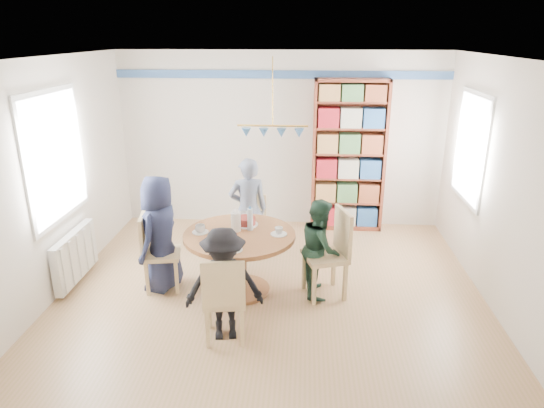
# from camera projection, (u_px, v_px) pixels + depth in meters

# --- Properties ---
(ground) EXTENTS (5.00, 5.00, 0.00)m
(ground) POSITION_uv_depth(u_px,v_px,m) (270.00, 300.00, 5.63)
(ground) COLOR tan
(room_shell) EXTENTS (5.00, 5.00, 5.00)m
(room_shell) POSITION_uv_depth(u_px,v_px,m) (253.00, 145.00, 5.91)
(room_shell) COLOR white
(room_shell) RESTS_ON ground
(radiator) EXTENTS (0.12, 1.00, 0.60)m
(radiator) POSITION_uv_depth(u_px,v_px,m) (75.00, 256.00, 5.95)
(radiator) COLOR silver
(radiator) RESTS_ON ground
(dining_table) EXTENTS (1.30, 1.30, 0.75)m
(dining_table) POSITION_uv_depth(u_px,v_px,m) (240.00, 249.00, 5.66)
(dining_table) COLOR brown
(dining_table) RESTS_ON ground
(chair_left) EXTENTS (0.49, 0.49, 0.95)m
(chair_left) POSITION_uv_depth(u_px,v_px,m) (155.00, 248.00, 5.74)
(chair_left) COLOR #CFB37F
(chair_left) RESTS_ON ground
(chair_right) EXTENTS (0.58, 0.58, 1.05)m
(chair_right) POSITION_uv_depth(u_px,v_px,m) (332.00, 249.00, 5.59)
(chair_right) COLOR #CFB37F
(chair_right) RESTS_ON ground
(chair_far) EXTENTS (0.41, 0.41, 0.84)m
(chair_far) POSITION_uv_depth(u_px,v_px,m) (252.00, 222.00, 6.69)
(chair_far) COLOR #CFB37F
(chair_far) RESTS_ON ground
(chair_near) EXTENTS (0.47, 0.47, 0.94)m
(chair_near) POSITION_uv_depth(u_px,v_px,m) (224.00, 296.00, 4.72)
(chair_near) COLOR #CFB37F
(chair_near) RESTS_ON ground
(person_left) EXTENTS (0.59, 0.77, 1.41)m
(person_left) POSITION_uv_depth(u_px,v_px,m) (160.00, 233.00, 5.71)
(person_left) COLOR #191E38
(person_left) RESTS_ON ground
(person_right) EXTENTS (0.46, 0.58, 1.17)m
(person_right) POSITION_uv_depth(u_px,v_px,m) (320.00, 248.00, 5.62)
(person_right) COLOR #193224
(person_right) RESTS_ON ground
(person_far) EXTENTS (0.58, 0.45, 1.42)m
(person_far) POSITION_uv_depth(u_px,v_px,m) (248.00, 209.00, 6.47)
(person_far) COLOR gray
(person_far) RESTS_ON ground
(person_near) EXTENTS (0.83, 0.56, 1.19)m
(person_near) POSITION_uv_depth(u_px,v_px,m) (224.00, 285.00, 4.77)
(person_near) COLOR black
(person_near) RESTS_ON ground
(bookshelf) EXTENTS (1.10, 0.33, 2.31)m
(bookshelf) POSITION_uv_depth(u_px,v_px,m) (348.00, 158.00, 7.38)
(bookshelf) COLOR brown
(bookshelf) RESTS_ON ground
(tableware) EXTENTS (1.10, 1.10, 0.29)m
(tableware) POSITION_uv_depth(u_px,v_px,m) (237.00, 227.00, 5.60)
(tableware) COLOR white
(tableware) RESTS_ON dining_table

